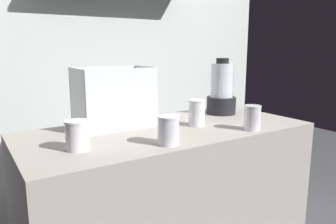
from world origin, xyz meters
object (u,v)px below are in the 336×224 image
object	(u,v)px
juice_cup_beet_middle	(197,114)
juice_cup_carrot_right	(252,119)
carrot_display_bin	(113,108)
blender_pitcher	(221,91)
juice_cup_mango_left	(168,131)
juice_cup_pomegranate_far_left	(78,137)

from	to	relation	value
juice_cup_beet_middle	juice_cup_carrot_right	xyz separation A→B (m)	(0.17, -0.21, -0.01)
carrot_display_bin	juice_cup_beet_middle	distance (m)	0.42
blender_pitcher	juice_cup_mango_left	distance (m)	0.71
carrot_display_bin	juice_cup_mango_left	xyz separation A→B (m)	(0.06, -0.41, -0.04)
carrot_display_bin	juice_cup_beet_middle	bearing A→B (deg)	-29.94
carrot_display_bin	blender_pitcher	distance (m)	0.67
juice_cup_beet_middle	juice_cup_mango_left	bearing A→B (deg)	-146.21
juice_cup_pomegranate_far_left	juice_cup_beet_middle	size ratio (longest dim) A/B	0.88
blender_pitcher	juice_cup_carrot_right	xyz separation A→B (m)	(-0.14, -0.38, -0.08)
carrot_display_bin	juice_cup_pomegranate_far_left	distance (m)	0.39
carrot_display_bin	blender_pitcher	size ratio (longest dim) A/B	1.10
blender_pitcher	juice_cup_beet_middle	xyz separation A→B (m)	(-0.31, -0.16, -0.07)
blender_pitcher	carrot_display_bin	bearing A→B (deg)	176.23
juice_cup_pomegranate_far_left	juice_cup_carrot_right	xyz separation A→B (m)	(0.79, -0.14, 0.00)
blender_pitcher	juice_cup_pomegranate_far_left	bearing A→B (deg)	-165.98
juice_cup_beet_middle	juice_cup_carrot_right	bearing A→B (deg)	-51.56
carrot_display_bin	juice_cup_pomegranate_far_left	bearing A→B (deg)	-133.75
juice_cup_pomegranate_far_left	juice_cup_mango_left	world-z (taller)	juice_cup_mango_left
blender_pitcher	juice_cup_beet_middle	distance (m)	0.36
juice_cup_beet_middle	juice_cup_carrot_right	size ratio (longest dim) A/B	1.11
blender_pitcher	juice_cup_pomegranate_far_left	world-z (taller)	blender_pitcher
juice_cup_pomegranate_far_left	juice_cup_beet_middle	distance (m)	0.63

